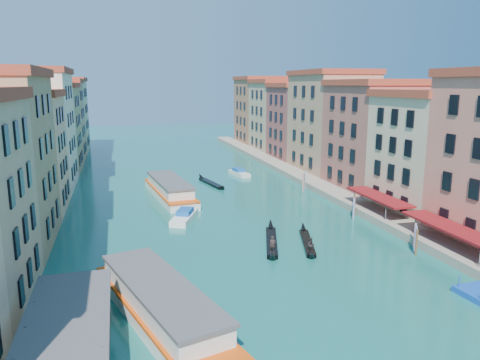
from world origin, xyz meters
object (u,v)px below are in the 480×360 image
at_px(vaporetto_stop, 67,354).
at_px(gondola_right, 307,242).
at_px(gondola_fore, 272,240).
at_px(vaporetto_near, 161,304).
at_px(vaporetto_far, 170,189).

bearing_deg(vaporetto_stop, gondola_right, 37.83).
bearing_deg(gondola_fore, vaporetto_stop, -117.84).
distance_m(vaporetto_stop, vaporetto_near, 8.47).
bearing_deg(vaporetto_far, gondola_right, -72.07).
bearing_deg(gondola_right, vaporetto_near, -126.68).
height_order(gondola_fore, gondola_right, gondola_fore).
height_order(vaporetto_far, gondola_fore, vaporetto_far).
height_order(vaporetto_stop, vaporetto_far, vaporetto_stop).
bearing_deg(gondola_right, gondola_fore, 176.04).
distance_m(vaporetto_near, gondola_fore, 20.46).
distance_m(vaporetto_stop, gondola_fore, 28.90).
relative_size(vaporetto_near, gondola_fore, 1.65).
distance_m(vaporetto_stop, gondola_right, 30.84).
distance_m(vaporetto_near, gondola_right, 22.40).
bearing_deg(gondola_fore, gondola_right, -3.43).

